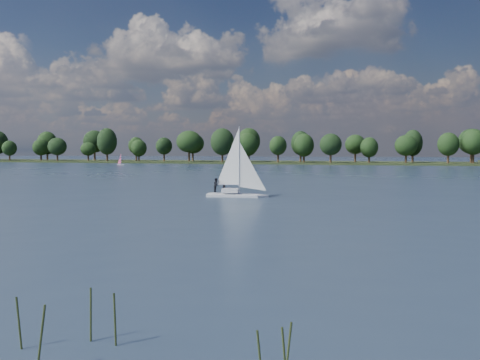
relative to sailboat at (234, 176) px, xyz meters
The scene contains 6 objects.
ground 58.87m from the sailboat, 82.26° to the left, with size 700.00×700.00×0.00m, color #233342.
far_shore 170.48m from the sailboat, 87.34° to the left, with size 660.00×40.00×1.50m, color black.
sailboat is the anchor object (origin of this frame).
dinghy_pink 151.83m from the sailboat, 124.49° to the left, with size 2.96×1.22×4.69m.
pontoon 215.89m from the sailboat, 135.12° to the left, with size 4.00×2.00×0.50m, color #55585A.
treeline 166.88m from the sailboat, 90.80° to the left, with size 562.37×73.83×17.57m.
Camera 1 is at (12.10, -22.12, 5.90)m, focal length 40.00 mm.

